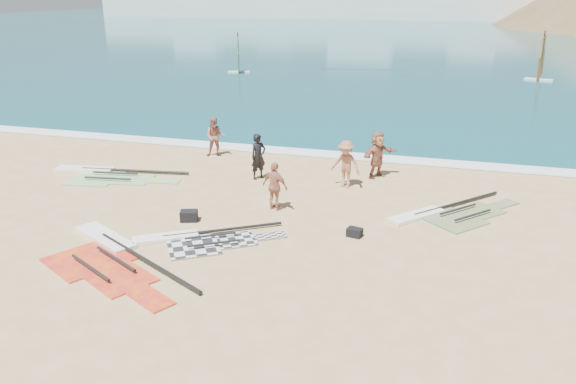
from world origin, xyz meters
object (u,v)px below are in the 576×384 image
(rig_red, at_px, (110,256))
(beachgoer_left, at_px, (215,137))
(gear_bag_near, at_px, (189,216))
(beachgoer_right, at_px, (377,155))
(gear_bag_far, at_px, (355,232))
(rig_grey, at_px, (197,240))
(beachgoer_back, at_px, (275,186))
(person_wetsuit, at_px, (258,157))
(rig_orange, at_px, (447,214))
(rig_green, at_px, (106,174))
(beachgoer_mid, at_px, (346,164))

(rig_red, height_order, beachgoer_left, beachgoer_left)
(gear_bag_near, height_order, beachgoer_left, beachgoer_left)
(rig_red, height_order, beachgoer_right, beachgoer_right)
(gear_bag_far, height_order, beachgoer_right, beachgoer_right)
(rig_grey, bearing_deg, beachgoer_back, 31.39)
(person_wetsuit, bearing_deg, rig_orange, -66.64)
(rig_red, bearing_deg, rig_green, 152.90)
(beachgoer_right, bearing_deg, beachgoer_mid, -174.62)
(gear_bag_far, bearing_deg, rig_grey, -159.78)
(rig_green, distance_m, rig_orange, 14.17)
(rig_green, distance_m, person_wetsuit, 6.66)
(rig_grey, height_order, rig_orange, rig_orange)
(gear_bag_far, height_order, beachgoer_back, beachgoer_back)
(rig_green, distance_m, gear_bag_near, 6.70)
(rig_red, xyz_separation_m, person_wetsuit, (1.82, 8.23, 0.91))
(rig_orange, bearing_deg, beachgoer_left, 107.57)
(rig_green, relative_size, beachgoer_mid, 3.15)
(rig_orange, bearing_deg, rig_grey, 161.65)
(rig_green, xyz_separation_m, beachgoer_back, (8.17, -1.78, 0.84))
(gear_bag_far, bearing_deg, beachgoer_mid, 104.37)
(rig_green, bearing_deg, rig_orange, -10.75)
(rig_red, relative_size, gear_bag_far, 12.25)
(rig_green, relative_size, gear_bag_near, 10.49)
(rig_red, height_order, gear_bag_far, gear_bag_far)
(rig_green, xyz_separation_m, beachgoer_mid, (10.12, 1.39, 0.91))
(gear_bag_far, bearing_deg, beachgoer_back, 154.05)
(person_wetsuit, xyz_separation_m, beachgoer_right, (4.72, 1.61, 0.03))
(rig_grey, height_order, beachgoer_mid, beachgoer_mid)
(beachgoer_mid, xyz_separation_m, beachgoer_right, (1.04, 1.64, 0.03))
(rig_orange, bearing_deg, person_wetsuit, 116.45)
(rig_red, height_order, beachgoer_back, beachgoer_back)
(beachgoer_mid, bearing_deg, rig_red, -108.54)
(beachgoer_right, bearing_deg, rig_green, 142.96)
(rig_grey, bearing_deg, beachgoer_left, 76.47)
(beachgoer_back, height_order, beachgoer_right, beachgoer_right)
(rig_grey, height_order, person_wetsuit, person_wetsuit)
(rig_green, relative_size, person_wetsuit, 3.15)
(gear_bag_far, xyz_separation_m, beachgoer_left, (-7.98, 7.43, 0.80))
(rig_red, bearing_deg, gear_bag_near, 101.07)
(rig_orange, distance_m, beachgoer_left, 11.83)
(person_wetsuit, bearing_deg, rig_grey, -140.37)
(gear_bag_far, distance_m, person_wetsuit, 6.85)
(gear_bag_far, bearing_deg, person_wetsuit, 135.91)
(beachgoer_right, bearing_deg, rig_orange, -102.67)
(beachgoer_mid, height_order, beachgoer_right, beachgoer_right)
(rig_orange, bearing_deg, beachgoer_right, 80.68)
(rig_grey, height_order, rig_red, rig_red)
(rig_red, distance_m, beachgoer_back, 6.22)
(rig_red, relative_size, person_wetsuit, 3.02)
(beachgoer_back, bearing_deg, person_wetsuit, -43.08)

